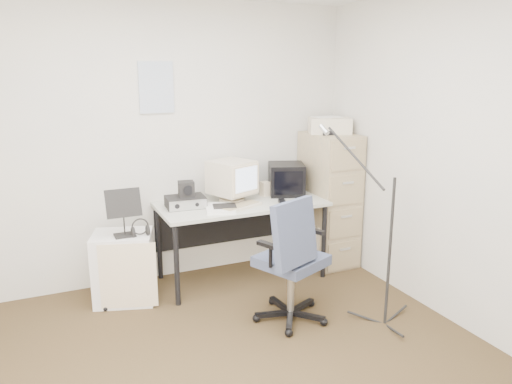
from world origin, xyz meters
name	(u,v)px	position (x,y,z in m)	size (l,w,h in m)	color
floor	(238,380)	(0.00, 0.00, -0.01)	(3.60, 3.60, 0.01)	#3D301A
wall_back	(161,144)	(0.00, 1.80, 1.25)	(3.60, 0.02, 2.50)	beige
wall_front	(503,339)	(0.00, -1.80, 1.25)	(3.60, 0.02, 2.50)	beige
wall_right	(469,163)	(1.80, 0.00, 1.25)	(0.02, 3.60, 2.50)	beige
wall_calendar	(156,87)	(-0.02, 1.79, 1.75)	(0.30, 0.02, 0.44)	white
filing_cabinet	(329,199)	(1.58, 1.48, 0.65)	(0.40, 0.60, 1.30)	tan
printer	(330,126)	(1.58, 1.51, 1.38)	(0.39, 0.27, 0.15)	beige
desk	(242,240)	(0.63, 1.45, 0.36)	(1.50, 0.70, 0.73)	#B4B6AA
crt_monitor	(232,181)	(0.57, 1.54, 0.92)	(0.34, 0.35, 0.37)	beige
crt_tv	(286,179)	(1.15, 1.56, 0.88)	(0.32, 0.34, 0.30)	black
desk_speaker	(265,189)	(0.93, 1.58, 0.80)	(0.07, 0.07, 0.14)	beige
keyboard	(241,207)	(0.56, 1.29, 0.74)	(0.41, 0.14, 0.02)	beige
mouse	(282,201)	(0.95, 1.28, 0.74)	(0.06, 0.10, 0.03)	black
radio_receiver	(185,202)	(0.12, 1.51, 0.78)	(0.33, 0.24, 0.10)	black
radio_speaker	(186,189)	(0.14, 1.52, 0.89)	(0.13, 0.12, 0.13)	black
papers	(220,208)	(0.37, 1.31, 0.74)	(0.24, 0.33, 0.02)	white
pc_tower	(303,243)	(1.33, 1.53, 0.21)	(0.20, 0.46, 0.43)	beige
office_chair	(291,258)	(0.67, 0.56, 0.51)	(0.59, 0.59, 1.01)	#3C4460
side_cart	(124,267)	(-0.45, 1.42, 0.30)	(0.48, 0.38, 0.59)	silver
music_stand	(123,212)	(-0.43, 1.35, 0.79)	(0.28, 0.15, 0.40)	black
headphones	(140,230)	(-0.32, 1.30, 0.64)	(0.16, 0.16, 0.03)	black
mic_stand	(391,230)	(1.30, 0.20, 0.75)	(0.02, 0.02, 1.51)	black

